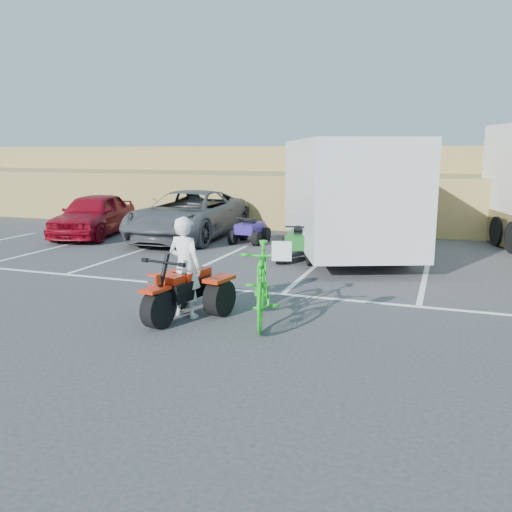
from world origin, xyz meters
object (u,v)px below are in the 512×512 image
(quad_atv_blue, at_px, (250,243))
(rider, at_px, (185,267))
(green_dirt_bike, at_px, (262,283))
(grey_pickup, at_px, (189,215))
(red_car, at_px, (94,215))
(red_trike_atv, at_px, (181,318))
(quad_atv_green, at_px, (301,261))
(cargo_trailer, at_px, (345,193))

(quad_atv_blue, bearing_deg, rider, -76.82)
(green_dirt_bike, distance_m, quad_atv_blue, 8.14)
(grey_pickup, height_order, red_car, grey_pickup)
(red_trike_atv, height_order, quad_atv_blue, red_trike_atv)
(green_dirt_bike, height_order, quad_atv_green, green_dirt_bike)
(red_trike_atv, xyz_separation_m, green_dirt_bike, (1.39, 0.35, 0.68))
(red_trike_atv, relative_size, rider, 0.97)
(rider, height_order, red_car, rider)
(green_dirt_bike, bearing_deg, quad_atv_green, 81.24)
(green_dirt_bike, xyz_separation_m, cargo_trailer, (0.14, 6.85, 1.06))
(grey_pickup, distance_m, red_car, 3.37)
(grey_pickup, bearing_deg, red_trike_atv, -66.33)
(grey_pickup, relative_size, quad_atv_blue, 4.35)
(red_car, distance_m, cargo_trailer, 8.73)
(red_trike_atv, xyz_separation_m, rider, (0.03, 0.15, 0.90))
(red_trike_atv, relative_size, cargo_trailer, 0.23)
(red_trike_atv, relative_size, grey_pickup, 0.30)
(rider, xyz_separation_m, cargo_trailer, (1.50, 7.05, 0.84))
(green_dirt_bike, distance_m, red_car, 11.07)
(grey_pickup, xyz_separation_m, red_car, (-3.30, -0.64, -0.06))
(red_car, bearing_deg, quad_atv_green, -24.88)
(grey_pickup, relative_size, quad_atv_green, 3.64)
(grey_pickup, distance_m, cargo_trailer, 5.52)
(rider, distance_m, grey_pickup, 8.79)
(grey_pickup, distance_m, quad_atv_blue, 2.37)
(rider, relative_size, grey_pickup, 0.31)
(grey_pickup, distance_m, quad_atv_green, 5.19)
(grey_pickup, height_order, quad_atv_blue, grey_pickup)
(red_trike_atv, height_order, red_car, red_car)
(green_dirt_bike, xyz_separation_m, red_car, (-8.54, 7.04, 0.06))
(red_trike_atv, distance_m, cargo_trailer, 7.56)
(cargo_trailer, xyz_separation_m, quad_atv_green, (-0.84, -1.56, -1.74))
(red_car, bearing_deg, cargo_trailer, -13.55)
(red_trike_atv, height_order, rider, rider)
(red_car, bearing_deg, quad_atv_blue, -7.20)
(red_trike_atv, bearing_deg, grey_pickup, 126.32)
(green_dirt_bike, bearing_deg, grey_pickup, 107.96)
(red_trike_atv, xyz_separation_m, quad_atv_green, (0.69, 5.64, 0.00))
(rider, bearing_deg, red_trike_atv, 90.00)
(red_trike_atv, bearing_deg, rider, 90.00)
(rider, relative_size, quad_atv_blue, 1.36)
(red_trike_atv, bearing_deg, green_dirt_bike, 24.78)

